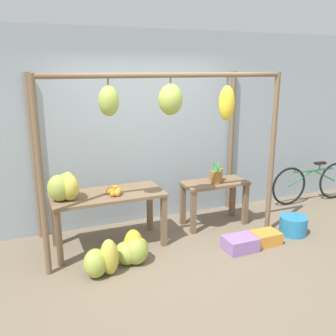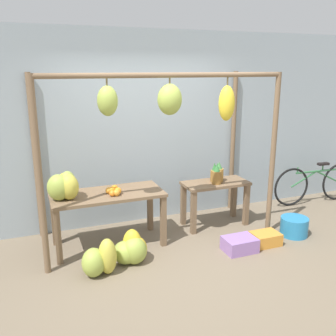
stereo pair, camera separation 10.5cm
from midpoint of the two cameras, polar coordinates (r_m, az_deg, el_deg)
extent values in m
plane|color=#756651|center=(4.57, 1.90, -14.73)|extent=(20.00, 20.00, 0.00)
cube|color=#99A8B2|center=(5.52, -4.76, 5.92)|extent=(8.00, 0.08, 2.80)
cylinder|color=brown|center=(4.23, -19.51, -1.80)|extent=(0.07, 0.07, 2.22)
cylinder|color=brown|center=(5.27, 15.02, 1.78)|extent=(0.07, 0.07, 2.22)
cylinder|color=brown|center=(5.24, -20.21, 1.30)|extent=(0.07, 0.07, 2.22)
cylinder|color=brown|center=(6.11, 9.11, 3.90)|extent=(0.07, 0.07, 2.22)
cylinder|color=brown|center=(4.38, -0.31, 13.98)|extent=(3.00, 0.06, 0.06)
cylinder|color=brown|center=(4.17, -9.87, 12.79)|extent=(0.02, 0.02, 0.07)
ellipsoid|color=#9EB247|center=(4.18, -9.74, 10.03)|extent=(0.23, 0.20, 0.33)
cylinder|color=brown|center=(4.38, -0.34, 13.16)|extent=(0.02, 0.02, 0.06)
ellipsoid|color=#9EB247|center=(4.39, -0.34, 10.39)|extent=(0.29, 0.26, 0.36)
cylinder|color=brown|center=(4.72, 8.43, 12.95)|extent=(0.02, 0.02, 0.10)
ellipsoid|color=yellow|center=(4.74, 8.31, 9.75)|extent=(0.21, 0.19, 0.43)
cube|color=brown|center=(4.84, -9.79, -4.06)|extent=(1.42, 0.65, 0.04)
cube|color=brown|center=(4.64, -16.92, -10.22)|extent=(0.07, 0.07, 0.68)
cube|color=brown|center=(4.91, -1.25, -8.12)|extent=(0.07, 0.07, 0.68)
cube|color=brown|center=(5.14, -17.56, -7.74)|extent=(0.07, 0.07, 0.68)
cube|color=brown|center=(5.38, -3.37, -5.99)|extent=(0.07, 0.07, 0.68)
cube|color=brown|center=(5.50, 6.60, -2.29)|extent=(0.96, 0.45, 0.04)
cube|color=brown|center=(5.27, 3.31, -6.80)|extent=(0.07, 0.07, 0.62)
cube|color=brown|center=(5.67, 11.18, -5.46)|extent=(0.07, 0.07, 0.62)
cube|color=brown|center=(5.57, 1.73, -5.56)|extent=(0.07, 0.07, 0.62)
cube|color=brown|center=(5.95, 9.31, -4.38)|extent=(0.07, 0.07, 0.62)
ellipsoid|color=#9EB247|center=(4.69, -15.58, -2.58)|extent=(0.29, 0.29, 0.34)
ellipsoid|color=yellow|center=(4.72, -15.88, -2.66)|extent=(0.37, 0.38, 0.32)
ellipsoid|color=#9EB247|center=(4.65, -16.91, -2.96)|extent=(0.36, 0.35, 0.32)
ellipsoid|color=gold|center=(4.65, -15.46, -2.89)|extent=(0.33, 0.34, 0.32)
sphere|color=orange|center=(4.79, -9.56, -3.46)|extent=(0.09, 0.09, 0.09)
sphere|color=orange|center=(4.70, -8.46, -3.87)|extent=(0.07, 0.07, 0.07)
sphere|color=orange|center=(4.69, -9.04, -3.91)|extent=(0.08, 0.08, 0.08)
sphere|color=orange|center=(4.87, -8.70, -3.13)|extent=(0.09, 0.09, 0.09)
sphere|color=orange|center=(4.70, -8.40, -3.82)|extent=(0.08, 0.08, 0.08)
sphere|color=orange|center=(4.79, -9.13, -3.42)|extent=(0.09, 0.09, 0.09)
sphere|color=orange|center=(4.76, -8.20, -3.52)|extent=(0.09, 0.09, 0.09)
sphere|color=orange|center=(4.88, -8.93, -3.18)|extent=(0.07, 0.07, 0.07)
cylinder|color=olive|center=(5.39, 6.77, -1.40)|extent=(0.14, 0.14, 0.18)
cone|color=#337538|center=(5.35, 6.82, 0.10)|extent=(0.10, 0.10, 0.11)
cylinder|color=olive|center=(5.50, 6.40, -1.16)|extent=(0.11, 0.11, 0.17)
cone|color=#337538|center=(5.46, 6.44, 0.25)|extent=(0.08, 0.08, 0.11)
cylinder|color=olive|center=(5.55, 6.82, -1.09)|extent=(0.12, 0.12, 0.15)
cone|color=#428442|center=(5.52, 6.86, 0.25)|extent=(0.08, 0.08, 0.12)
cylinder|color=#B27F38|center=(5.51, 7.09, -1.01)|extent=(0.13, 0.13, 0.19)
cone|color=#428442|center=(5.47, 7.14, 0.47)|extent=(0.09, 0.09, 0.10)
cylinder|color=olive|center=(5.51, 6.63, -1.21)|extent=(0.12, 0.12, 0.15)
cone|color=#337538|center=(5.47, 6.66, -0.01)|extent=(0.08, 0.08, 0.08)
ellipsoid|color=gold|center=(4.38, -9.64, -13.22)|extent=(0.22, 0.24, 0.43)
ellipsoid|color=#9EB247|center=(4.38, -11.70, -14.03)|extent=(0.35, 0.37, 0.33)
ellipsoid|color=gold|center=(4.61, -4.99, -12.34)|extent=(0.29, 0.30, 0.31)
ellipsoid|color=yellow|center=(4.62, -5.93, -11.64)|extent=(0.32, 0.32, 0.40)
ellipsoid|color=#9EB247|center=(4.59, -7.03, -12.74)|extent=(0.39, 0.40, 0.28)
ellipsoid|color=#9EB247|center=(4.57, -5.59, -12.49)|extent=(0.33, 0.31, 0.33)
cube|color=#9970B7|center=(4.96, 10.32, -11.28)|extent=(0.41, 0.30, 0.18)
cylinder|color=teal|center=(5.58, 18.02, -8.30)|extent=(0.38, 0.38, 0.26)
torus|color=black|center=(7.25, 23.67, -1.78)|extent=(0.66, 0.07, 0.66)
torus|color=black|center=(6.64, 17.52, -2.67)|extent=(0.66, 0.07, 0.66)
cylinder|color=#337042|center=(6.88, 20.91, -0.34)|extent=(0.82, 0.07, 0.03)
cylinder|color=#337042|center=(7.06, 22.33, -1.08)|extent=(0.50, 0.05, 0.26)
cylinder|color=#337042|center=(6.75, 19.24, -1.49)|extent=(0.50, 0.05, 0.26)
cylinder|color=#337042|center=(6.94, 21.71, 0.14)|extent=(0.02, 0.02, 0.10)
cube|color=black|center=(6.92, 21.77, 0.70)|extent=(0.20, 0.09, 0.04)
cylinder|color=#337042|center=(6.62, 18.38, -0.23)|extent=(0.02, 0.02, 0.10)
cube|color=orange|center=(5.21, 14.04, -10.26)|extent=(0.37, 0.27, 0.16)
camera|label=1|loc=(0.05, -90.60, -0.16)|focal=40.00mm
camera|label=2|loc=(0.05, 89.40, 0.16)|focal=40.00mm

